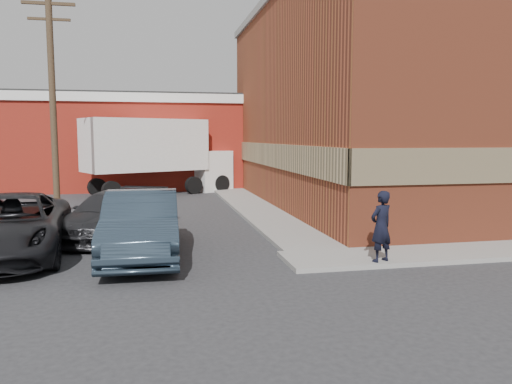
{
  "coord_description": "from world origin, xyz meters",
  "views": [
    {
      "loc": [
        -3.65,
        -12.44,
        3.11
      ],
      "look_at": [
        -0.69,
        1.8,
        1.49
      ],
      "focal_mm": 35.0,
      "sensor_mm": 36.0,
      "label": 1
    }
  ],
  "objects": [
    {
      "name": "brick_building",
      "position": [
        8.5,
        9.0,
        4.68
      ],
      "size": [
        14.25,
        18.25,
        9.36
      ],
      "color": "#9D4328",
      "rests_on": "ground"
    },
    {
      "name": "warehouse",
      "position": [
        -6.0,
        20.0,
        2.81
      ],
      "size": [
        16.3,
        8.3,
        5.6
      ],
      "color": "maroon",
      "rests_on": "ground"
    },
    {
      "name": "utility_pole",
      "position": [
        -7.5,
        9.0,
        4.75
      ],
      "size": [
        2.0,
        0.26,
        9.0
      ],
      "color": "#4D3A26",
      "rests_on": "ground"
    },
    {
      "name": "ground",
      "position": [
        0.0,
        0.0,
        0.0
      ],
      "size": [
        90.0,
        90.0,
        0.0
      ],
      "primitive_type": "plane",
      "color": "#28282B",
      "rests_on": "ground"
    },
    {
      "name": "sidewalk_west",
      "position": [
        0.6,
        9.0,
        0.06
      ],
      "size": [
        1.8,
        18.0,
        0.12
      ],
      "primitive_type": "cube",
      "color": "gray",
      "rests_on": "ground"
    },
    {
      "name": "suv_b",
      "position": [
        -4.9,
        3.37,
        0.71
      ],
      "size": [
        3.85,
        5.27,
        1.42
      ],
      "primitive_type": "imported",
      "rotation": [
        0.0,
        0.0,
        -0.43
      ],
      "color": "#242426",
      "rests_on": "ground"
    },
    {
      "name": "sedan",
      "position": [
        -3.96,
        0.5,
        0.85
      ],
      "size": [
        1.92,
        5.22,
        1.71
      ],
      "primitive_type": "imported",
      "rotation": [
        0.0,
        0.0,
        -0.02
      ],
      "color": "#2E3D4C",
      "rests_on": "ground"
    },
    {
      "name": "man",
      "position": [
        1.67,
        -1.55,
        0.98
      ],
      "size": [
        0.73,
        0.61,
        1.71
      ],
      "primitive_type": "imported",
      "rotation": [
        0.0,
        0.0,
        3.51
      ],
      "color": "black",
      "rests_on": "sidewalk_south"
    },
    {
      "name": "box_truck",
      "position": [
        -3.28,
        15.07,
        2.33
      ],
      "size": [
        8.42,
        5.63,
        4.03
      ],
      "rotation": [
        0.0,
        0.0,
        0.43
      ],
      "color": "white",
      "rests_on": "ground"
    },
    {
      "name": "suv_a",
      "position": [
        -7.3,
        1.24,
        0.81
      ],
      "size": [
        3.18,
        6.06,
        1.63
      ],
      "primitive_type": "imported",
      "rotation": [
        0.0,
        0.0,
        0.08
      ],
      "color": "black",
      "rests_on": "ground"
    }
  ]
}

